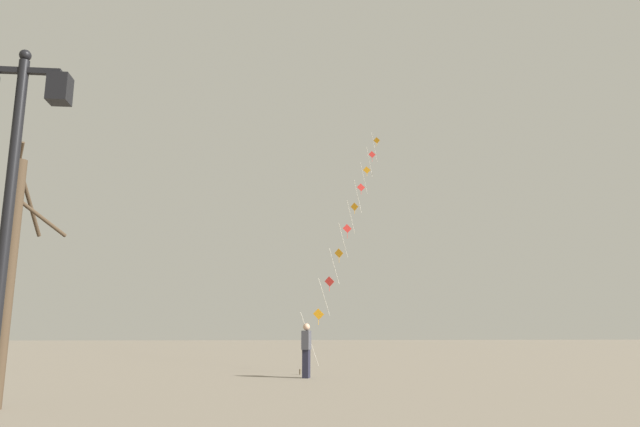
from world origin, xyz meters
name	(u,v)px	position (x,y,z in m)	size (l,w,h in m)	color
ground_plane	(262,374)	(0.00, 20.00, 0.00)	(160.00, 160.00, 0.00)	#756B5B
twin_lantern_lamp_post	(13,164)	(-3.32, 6.93, 3.64)	(1.28, 0.28, 5.29)	black
kite_train	(351,217)	(4.21, 26.72, 6.97)	(5.75, 13.56, 13.39)	brown
kite_flyer	(306,349)	(1.42, 18.15, 0.90)	(0.35, 0.63, 1.71)	#1E1E2D
bare_tree	(10,273)	(-5.01, 11.21, 2.59)	(1.18, 1.18, 5.34)	#423323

